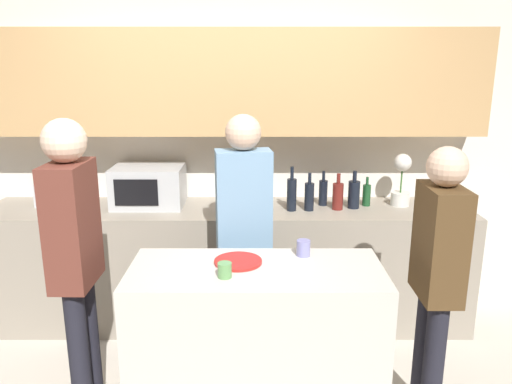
{
  "coord_description": "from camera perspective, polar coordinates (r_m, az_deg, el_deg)",
  "views": [
    {
      "loc": [
        0.21,
        -2.17,
        1.97
      ],
      "look_at": [
        0.21,
        0.52,
        1.27
      ],
      "focal_mm": 35.0,
      "sensor_mm": 36.0,
      "label": 1
    }
  ],
  "objects": [
    {
      "name": "bottle_3",
      "position": [
        3.7,
        9.32,
        -0.42
      ],
      "size": [
        0.08,
        0.08,
        0.27
      ],
      "color": "maroon",
      "rests_on": "back_counter"
    },
    {
      "name": "bottle_5",
      "position": [
        3.84,
        12.5,
        -0.3
      ],
      "size": [
        0.06,
        0.06,
        0.22
      ],
      "color": "#194723",
      "rests_on": "back_counter"
    },
    {
      "name": "person_left",
      "position": [
        2.82,
        20.0,
        -8.07
      ],
      "size": [
        0.21,
        0.34,
        1.57
      ],
      "rotation": [
        0.0,
        0.0,
        1.57
      ],
      "color": "black",
      "rests_on": "ground_plane"
    },
    {
      "name": "potted_plant",
      "position": [
        3.88,
        16.26,
        1.35
      ],
      "size": [
        0.14,
        0.14,
        0.4
      ],
      "color": "silver",
      "rests_on": "back_counter"
    },
    {
      "name": "bottle_1",
      "position": [
        3.64,
        6.08,
        -0.46
      ],
      "size": [
        0.07,
        0.07,
        0.28
      ],
      "color": "black",
      "rests_on": "back_counter"
    },
    {
      "name": "microwave",
      "position": [
        3.82,
        -12.19,
        0.67
      ],
      "size": [
        0.52,
        0.39,
        0.3
      ],
      "color": "#B7BABC",
      "rests_on": "back_counter"
    },
    {
      "name": "bottle_2",
      "position": [
        3.79,
        7.66,
        -0.02
      ],
      "size": [
        0.06,
        0.06,
        0.26
      ],
      "color": "black",
      "rests_on": "back_counter"
    },
    {
      "name": "bottle_0",
      "position": [
        3.62,
        4.08,
        -0.22
      ],
      "size": [
        0.07,
        0.07,
        0.33
      ],
      "color": "black",
      "rests_on": "back_counter"
    },
    {
      "name": "kitchen_island",
      "position": [
        2.87,
        0.0,
        -17.14
      ],
      "size": [
        1.35,
        0.58,
        0.92
      ],
      "color": "beige",
      "rests_on": "ground_plane"
    },
    {
      "name": "back_wall",
      "position": [
        3.86,
        -3.21,
        8.22
      ],
      "size": [
        6.4,
        0.4,
        2.7
      ],
      "color": "silver",
      "rests_on": "ground_plane"
    },
    {
      "name": "person_right",
      "position": [
        2.8,
        -20.04,
        -6.14
      ],
      "size": [
        0.22,
        0.34,
        1.7
      ],
      "rotation": [
        0.0,
        0.0,
        -1.59
      ],
      "color": "black",
      "rests_on": "ground_plane"
    },
    {
      "name": "plate_on_island",
      "position": [
        2.72,
        -2.08,
        -7.94
      ],
      "size": [
        0.26,
        0.26,
        0.01
      ],
      "color": "red",
      "rests_on": "kitchen_island"
    },
    {
      "name": "back_counter",
      "position": [
        3.87,
        -3.19,
        -8.33
      ],
      "size": [
        3.6,
        0.62,
        0.92
      ],
      "color": "gray",
      "rests_on": "ground_plane"
    },
    {
      "name": "cup_1",
      "position": [
        2.54,
        -3.62,
        -8.9
      ],
      "size": [
        0.07,
        0.07,
        0.08
      ],
      "color": "#629D58",
      "rests_on": "kitchen_island"
    },
    {
      "name": "toaster",
      "position": [
        4.05,
        -22.02,
        -0.18
      ],
      "size": [
        0.26,
        0.16,
        0.18
      ],
      "color": "silver",
      "rests_on": "back_counter"
    },
    {
      "name": "cup_0",
      "position": [
        2.82,
        5.43,
        -6.39
      ],
      "size": [
        0.08,
        0.08,
        0.09
      ],
      "color": "#8081C2",
      "rests_on": "kitchen_island"
    },
    {
      "name": "person_center",
      "position": [
        3.14,
        -1.42,
        -3.43
      ],
      "size": [
        0.36,
        0.24,
        1.67
      ],
      "rotation": [
        0.0,
        0.0,
        -3.0
      ],
      "color": "black",
      "rests_on": "ground_plane"
    },
    {
      "name": "bottle_4",
      "position": [
        3.75,
        11.1,
        -0.21
      ],
      "size": [
        0.09,
        0.09,
        0.28
      ],
      "color": "black",
      "rests_on": "back_counter"
    }
  ]
}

